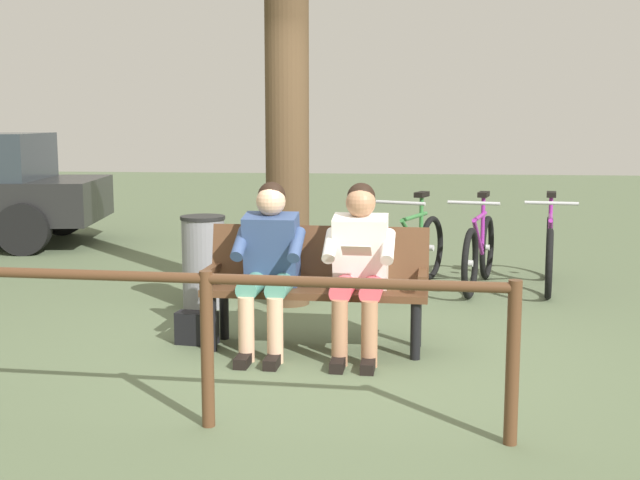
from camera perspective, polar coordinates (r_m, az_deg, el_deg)
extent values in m
plane|color=#566647|center=(5.77, 0.27, -8.11)|extent=(40.00, 40.00, 0.00)
cube|color=#51331E|center=(5.86, -0.32, -3.57)|extent=(1.61, 0.49, 0.05)
cube|color=#51331E|center=(6.00, -0.06, -1.00)|extent=(1.60, 0.19, 0.42)
cube|color=#51331E|center=(5.77, 7.17, -2.45)|extent=(0.07, 0.40, 0.05)
cube|color=#51331E|center=(5.99, -7.54, -2.06)|extent=(0.07, 0.40, 0.05)
cylinder|color=black|center=(5.68, 6.67, -6.33)|extent=(0.07, 0.07, 0.40)
cylinder|color=black|center=(5.89, -7.54, -5.81)|extent=(0.07, 0.07, 0.40)
cylinder|color=black|center=(6.01, 6.75, -5.51)|extent=(0.07, 0.07, 0.40)
cylinder|color=black|center=(6.21, -6.69, -5.06)|extent=(0.07, 0.07, 0.40)
cube|color=white|center=(5.79, 2.85, -0.85)|extent=(0.39, 0.32, 0.55)
sphere|color=#A87554|center=(5.72, 2.85, 2.62)|extent=(0.21, 0.21, 0.21)
sphere|color=black|center=(5.75, 2.88, 3.01)|extent=(0.20, 0.20, 0.20)
cylinder|color=#D84C59|center=(5.62, 3.66, -3.41)|extent=(0.16, 0.40, 0.15)
cylinder|color=#A87554|center=(5.49, 3.46, -6.54)|extent=(0.11, 0.11, 0.45)
cube|color=black|center=(5.45, 3.36, -8.74)|extent=(0.10, 0.22, 0.07)
cylinder|color=white|center=(5.64, 4.76, -0.47)|extent=(0.10, 0.31, 0.23)
cylinder|color=#D84C59|center=(5.64, 1.63, -3.36)|extent=(0.16, 0.40, 0.15)
cylinder|color=#A87554|center=(5.51, 1.38, -6.48)|extent=(0.11, 0.11, 0.45)
cube|color=black|center=(5.46, 1.24, -8.67)|extent=(0.10, 0.22, 0.07)
cylinder|color=white|center=(5.68, 0.73, -0.38)|extent=(0.10, 0.31, 0.23)
cube|color=silver|center=(5.48, 2.56, -0.73)|extent=(0.20, 0.13, 0.09)
cube|color=#334772|center=(5.88, -3.37, -0.71)|extent=(0.39, 0.32, 0.55)
sphere|color=#D8A884|center=(5.82, -3.44, 2.71)|extent=(0.21, 0.21, 0.21)
sphere|color=black|center=(5.84, -3.39, 3.09)|extent=(0.20, 0.20, 0.20)
cylinder|color=#4C8C7A|center=(5.71, -2.77, -3.23)|extent=(0.16, 0.40, 0.15)
cylinder|color=#D8A884|center=(5.58, -3.14, -6.31)|extent=(0.11, 0.11, 0.45)
cube|color=black|center=(5.53, -3.33, -8.47)|extent=(0.10, 0.22, 0.07)
cylinder|color=#334772|center=(5.72, -1.66, -0.33)|extent=(0.10, 0.31, 0.23)
cylinder|color=#4C8C7A|center=(5.75, -4.73, -3.17)|extent=(0.16, 0.40, 0.15)
cylinder|color=#D8A884|center=(5.62, -5.16, -6.22)|extent=(0.11, 0.11, 0.45)
cube|color=black|center=(5.57, -5.37, -8.36)|extent=(0.10, 0.22, 0.07)
cylinder|color=#334772|center=(5.80, -5.55, -0.24)|extent=(0.10, 0.31, 0.23)
cube|color=black|center=(6.12, -8.58, -6.08)|extent=(0.32, 0.18, 0.24)
cylinder|color=#4C3823|center=(7.23, -2.32, 10.91)|extent=(0.38, 0.38, 3.92)
cylinder|color=slate|center=(7.26, -8.11, -1.62)|extent=(0.37, 0.37, 0.78)
cylinder|color=black|center=(7.20, -8.18, 1.55)|extent=(0.39, 0.39, 0.03)
torus|color=black|center=(7.80, 15.67, -1.60)|extent=(0.16, 0.66, 0.66)
cylinder|color=silver|center=(7.80, 15.67, -1.60)|extent=(0.06, 0.07, 0.06)
torus|color=black|center=(8.81, 15.66, -0.50)|extent=(0.16, 0.66, 0.66)
cylinder|color=silver|center=(8.81, 15.66, -0.50)|extent=(0.06, 0.07, 0.06)
cylinder|color=#8C268C|center=(8.25, 15.77, 1.59)|extent=(0.14, 0.63, 0.04)
cylinder|color=#8C268C|center=(8.20, 15.72, 0.14)|extent=(0.13, 0.60, 0.43)
cylinder|color=#8C268C|center=(8.44, 15.74, 1.19)|extent=(0.04, 0.04, 0.55)
cube|color=black|center=(8.42, 15.82, 3.08)|extent=(0.12, 0.23, 0.05)
cylinder|color=#B2B2B7|center=(7.83, 15.83, 2.49)|extent=(0.48, 0.11, 0.03)
torus|color=black|center=(7.65, 10.42, -1.62)|extent=(0.21, 0.66, 0.66)
cylinder|color=silver|center=(7.65, 10.42, -1.62)|extent=(0.06, 0.07, 0.06)
torus|color=black|center=(8.65, 11.55, -0.51)|extent=(0.21, 0.66, 0.66)
cylinder|color=silver|center=(8.65, 11.55, -0.51)|extent=(0.06, 0.07, 0.06)
cylinder|color=#8C268C|center=(8.10, 11.09, 1.62)|extent=(0.19, 0.62, 0.04)
cylinder|color=#8C268C|center=(8.05, 10.96, 0.15)|extent=(0.18, 0.59, 0.43)
cylinder|color=#8C268C|center=(8.29, 11.27, 1.21)|extent=(0.04, 0.04, 0.55)
cube|color=black|center=(8.26, 11.33, 3.14)|extent=(0.14, 0.24, 0.05)
cylinder|color=#B2B2B7|center=(7.68, 10.65, 2.55)|extent=(0.47, 0.14, 0.03)
torus|color=black|center=(7.58, 5.29, -1.61)|extent=(0.28, 0.64, 0.66)
cylinder|color=silver|center=(7.58, 5.29, -1.61)|extent=(0.07, 0.07, 0.06)
torus|color=black|center=(8.53, 7.76, -0.54)|extent=(0.28, 0.64, 0.66)
cylinder|color=silver|center=(8.53, 7.76, -0.54)|extent=(0.07, 0.07, 0.06)
cylinder|color=#337238|center=(8.00, 6.64, 1.64)|extent=(0.25, 0.61, 0.04)
cylinder|color=#337238|center=(7.95, 6.42, 0.15)|extent=(0.24, 0.57, 0.43)
cylinder|color=#337238|center=(8.18, 7.07, 1.22)|extent=(0.04, 0.04, 0.55)
cube|color=black|center=(8.15, 7.10, 3.17)|extent=(0.16, 0.24, 0.05)
cylinder|color=#B2B2B7|center=(7.60, 5.62, 2.60)|extent=(0.46, 0.19, 0.03)
cylinder|color=#51331E|center=(4.26, 13.28, -8.36)|extent=(0.07, 0.07, 0.85)
cylinder|color=#51331E|center=(4.43, -7.86, -7.57)|extent=(0.07, 0.07, 0.85)
cylinder|color=#51331E|center=(4.34, -7.96, -2.67)|extent=(3.17, 0.21, 0.06)
cylinder|color=black|center=(10.63, -19.95, 0.72)|extent=(0.67, 0.32, 0.64)
cylinder|color=black|center=(12.35, -17.50, 1.82)|extent=(0.67, 0.32, 0.64)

